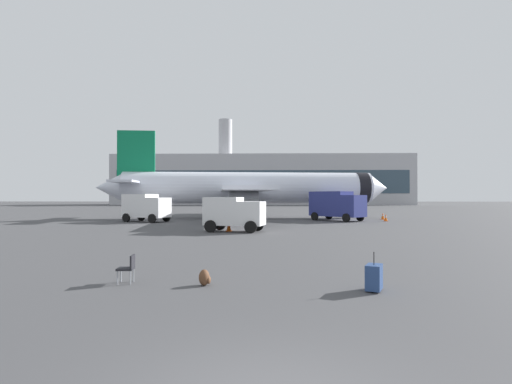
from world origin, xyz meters
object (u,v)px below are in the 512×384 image
Objects in this scene: traveller_backpack at (205,278)px; gate_chair at (128,267)px; cargo_van at (234,212)px; safety_cone_near at (383,216)px; safety_cone_mid at (386,218)px; rolling_suitcase at (374,277)px; service_truck at (146,206)px; airplane_at_gate at (247,188)px; safety_cone_far at (229,226)px; fuel_truck at (336,204)px.

traveller_backpack is 0.56× the size of gate_chair.
cargo_van is 5.81× the size of safety_cone_near.
safety_cone_near is 1.70× the size of traveller_backpack.
safety_cone_mid is at bearing 65.27° from traveller_backpack.
rolling_suitcase reaches higher than safety_cone_mid.
service_truck is 1.11× the size of cargo_van.
safety_cone_near reaches higher than traveller_backpack.
traveller_backpack is (0.55, -37.33, -3.42)m from airplane_at_gate.
traveller_backpack is (0.65, -18.45, -1.22)m from cargo_van.
airplane_at_gate reaches higher than safety_cone_far.
safety_cone_near is at bearing 63.03° from gate_chair.
fuel_truck is 7.00× the size of gate_chair.
service_truck reaches higher than traveller_backpack.
gate_chair is (-11.83, -32.02, -1.27)m from fuel_truck.
airplane_at_gate is at bearing 87.14° from gate_chair.
cargo_van is 19.83m from rolling_suitcase.
gate_chair reaches higher than safety_cone_near.
airplane_at_gate is at bearing 153.23° from fuel_truck.
fuel_truck is 5.47× the size of rolling_suitcase.
safety_cone_near is at bearing 66.46° from traveller_backpack.
safety_cone_far is (-15.61, -12.82, 0.02)m from safety_cone_mid.
traveller_backpack is at bearing -113.54° from safety_cone_near.
safety_cone_far is 18.57m from gate_chair.
cargo_van is 9.87× the size of traveller_backpack.
gate_chair is (-1.85, -37.05, -3.16)m from airplane_at_gate.
cargo_van reaches higher than rolling_suitcase.
fuel_truck is at bearing 6.82° from service_truck.
gate_chair is (8.36, -29.61, -1.11)m from service_truck.
gate_chair is at bearing -95.52° from cargo_van.
rolling_suitcase is at bearing -106.76° from safety_cone_mid.
safety_cone_mid is at bearing 39.39° from safety_cone_far.
service_truck is 6.55× the size of safety_cone_far.
traveller_backpack is at bearing -70.19° from service_truck.
safety_cone_near is (25.90, 4.88, -1.20)m from service_truck.
safety_cone_mid is 33.61m from rolling_suitcase.
service_truck reaches higher than rolling_suitcase.
rolling_suitcase is (5.92, -19.36, -0.01)m from safety_cone_far.
rolling_suitcase is at bearing -6.58° from gate_chair.
traveller_backpack is at bearing -106.28° from fuel_truck.
rolling_suitcase is (-4.56, -32.86, -1.38)m from fuel_truck.
safety_cone_mid is (5.13, -0.67, -1.40)m from fuel_truck.
rolling_suitcase is at bearing -81.85° from airplane_at_gate.
rolling_suitcase is 1.28× the size of gate_chair.
safety_cone_near is (15.79, 16.31, -1.05)m from cargo_van.
rolling_suitcase is 7.32m from gate_chair.
cargo_van is 1.18m from safety_cone_far.
safety_cone_far is at bearing 139.37° from cargo_van.
rolling_suitcase is (-9.69, -32.18, 0.02)m from safety_cone_mid.
service_truck is at bearing 105.77° from gate_chair.
fuel_truck is 5.36m from safety_cone_mid.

